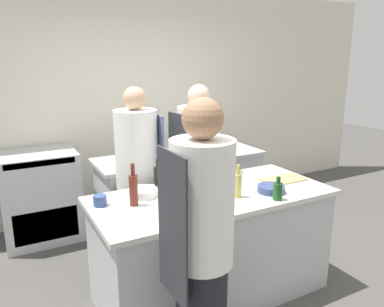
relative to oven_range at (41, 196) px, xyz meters
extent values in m
plane|color=#4C4947|center=(1.11, -1.75, -0.48)|extent=(16.00, 16.00, 0.00)
cube|color=silver|center=(1.11, 0.38, 0.92)|extent=(8.00, 0.06, 2.80)
cube|color=#B7BABC|center=(1.11, -1.75, -0.06)|extent=(1.85, 0.83, 0.85)
cube|color=silver|center=(1.11, -1.75, 0.39)|extent=(1.93, 0.87, 0.04)
cube|color=#B7BABC|center=(1.43, -0.54, -0.06)|extent=(1.80, 0.65, 0.85)
cube|color=#B7BABC|center=(1.43, -0.54, 0.39)|extent=(1.88, 0.68, 0.04)
cube|color=#B7BABC|center=(0.00, 0.00, 0.00)|extent=(0.79, 0.65, 0.97)
cube|color=black|center=(0.00, -0.32, -0.22)|extent=(0.63, 0.01, 0.34)
cube|color=black|center=(0.00, -0.32, 0.45)|extent=(0.67, 0.01, 0.06)
cylinder|color=white|center=(0.60, -2.47, 0.68)|extent=(0.36, 0.36, 0.72)
cube|color=#2D2D33|center=(0.41, -2.47, 0.58)|extent=(0.01, 0.34, 0.84)
sphere|color=#9E7051|center=(0.60, -2.47, 1.15)|extent=(0.22, 0.22, 0.22)
cylinder|color=black|center=(0.75, -1.02, -0.09)|extent=(0.33, 0.33, 0.78)
cylinder|color=white|center=(0.75, -1.02, 0.65)|extent=(0.39, 0.39, 0.71)
cube|color=#4C567F|center=(0.95, -1.04, 0.55)|extent=(0.05, 0.37, 0.82)
sphere|color=tan|center=(0.75, -1.02, 1.11)|extent=(0.21, 0.21, 0.21)
cylinder|color=black|center=(1.30, -1.18, -0.09)|extent=(0.34, 0.34, 0.79)
cylinder|color=white|center=(1.30, -1.18, 0.66)|extent=(0.40, 0.40, 0.72)
cube|color=#2D2D33|center=(1.10, -1.21, 0.56)|extent=(0.06, 0.37, 0.83)
sphere|color=beige|center=(1.30, -1.18, 1.12)|extent=(0.20, 0.20, 0.20)
cylinder|color=#2D5175|center=(0.94, -1.79, 0.52)|extent=(0.07, 0.07, 0.23)
cylinder|color=#2D5175|center=(0.94, -1.79, 0.68)|extent=(0.03, 0.03, 0.09)
cylinder|color=black|center=(0.79, -1.42, 0.50)|extent=(0.08, 0.08, 0.18)
cylinder|color=black|center=(0.79, -1.42, 0.62)|extent=(0.03, 0.03, 0.07)
cylinder|color=silver|center=(1.10, -1.71, 0.51)|extent=(0.08, 0.08, 0.21)
cylinder|color=silver|center=(1.10, -1.71, 0.66)|extent=(0.03, 0.03, 0.08)
cylinder|color=#5B2319|center=(0.48, -1.68, 0.52)|extent=(0.06, 0.06, 0.23)
cylinder|color=#5B2319|center=(0.48, -1.68, 0.68)|extent=(0.03, 0.03, 0.09)
cylinder|color=#B2A84C|center=(1.24, -1.91, 0.50)|extent=(0.06, 0.06, 0.19)
cylinder|color=#B2A84C|center=(1.24, -1.91, 0.63)|extent=(0.03, 0.03, 0.07)
cylinder|color=#19471E|center=(1.47, -2.10, 0.47)|extent=(0.07, 0.07, 0.13)
cylinder|color=#19471E|center=(1.47, -2.10, 0.57)|extent=(0.03, 0.03, 0.05)
cylinder|color=#B7BABC|center=(1.15, -1.51, 0.43)|extent=(0.26, 0.26, 0.05)
cylinder|color=navy|center=(1.54, -1.95, 0.44)|extent=(0.22, 0.22, 0.06)
cylinder|color=white|center=(0.60, -1.54, 0.44)|extent=(0.23, 0.23, 0.06)
cylinder|color=#33477F|center=(0.26, -1.57, 0.45)|extent=(0.10, 0.10, 0.08)
cube|color=tan|center=(1.83, -1.76, 0.41)|extent=(0.39, 0.22, 0.01)
camera|label=1|loc=(-0.37, -4.14, 1.46)|focal=35.00mm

